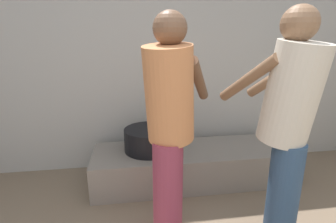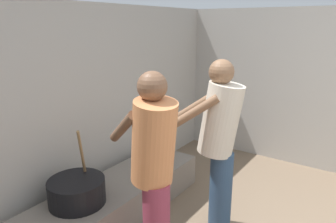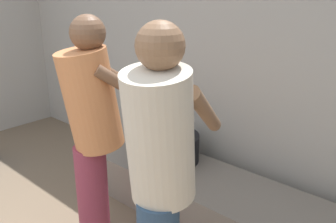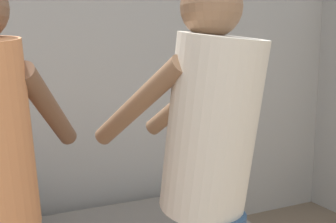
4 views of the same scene
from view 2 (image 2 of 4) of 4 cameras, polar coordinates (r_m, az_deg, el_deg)
name	(u,v)px [view 2 (image 2 of 4)]	position (r m, az deg, el deg)	size (l,w,h in m)	color
block_enclosure_rear	(45,116)	(3.07, -21.30, -0.76)	(5.50, 0.20, 2.02)	#ADA8A0
hearth_ledge	(118,199)	(3.23, -9.00, -15.30)	(1.97, 0.60, 0.33)	slate
cooking_pot_main	(77,191)	(2.87, -16.16, -13.67)	(0.48, 0.48, 0.67)	black
cook_in_orange_shirt	(154,165)	(2.23, -2.60, -9.58)	(0.57, 0.72, 1.52)	#8C3347
cook_in_cream_shirt	(219,138)	(2.71, 9.26, -4.75)	(0.53, 0.72, 1.55)	navy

